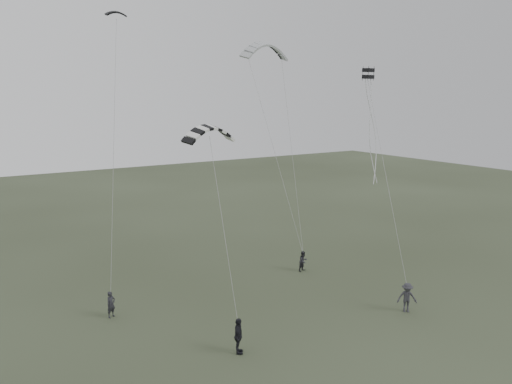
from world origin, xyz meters
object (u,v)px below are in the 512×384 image
kite_pale_large (265,44)px  kite_box (368,74)px  flyer_center (238,336)px  flyer_right (303,261)px  flyer_far (407,298)px  kite_striped (209,127)px  flyer_left (111,304)px  kite_dark_small (116,12)px

kite_pale_large → kite_box: bearing=-86.0°
flyer_center → flyer_right: bearing=-19.1°
flyer_far → kite_striped: size_ratio=0.58×
flyer_left → kite_dark_small: bearing=37.5°
kite_dark_small → kite_pale_large: size_ratio=0.30×
kite_dark_small → flyer_center: bearing=-82.2°
kite_pale_large → kite_striped: size_ratio=1.39×
flyer_center → kite_box: kite_box is taller
flyer_left → kite_striped: (4.76, -3.89, 10.51)m
kite_box → kite_pale_large: bearing=92.3°
flyer_right → kite_pale_large: 17.66m
flyer_center → kite_box: size_ratio=2.72×
flyer_center → kite_striped: kite_striped is taller
flyer_left → flyer_center: 8.84m
flyer_left → kite_box: kite_box is taller
kite_pale_large → flyer_center: bearing=-133.2°
flyer_right → flyer_far: size_ratio=0.84×
flyer_right → flyer_left: bearing=168.1°
flyer_right → flyer_center: size_ratio=0.81×
kite_pale_large → kite_dark_small: bearing=-177.9°
kite_dark_small → flyer_far: bearing=-46.5°
kite_box → kite_striped: bearing=176.0°
flyer_center → kite_box: bearing=-37.2°
flyer_right → kite_dark_small: 21.68m
kite_dark_small → flyer_left: bearing=-117.2°
flyer_center → flyer_left: bearing=61.7°
flyer_far → kite_dark_small: bearing=167.4°
flyer_center → flyer_far: bearing=-62.7°
flyer_left → flyer_center: flyer_center is taller
kite_striped → flyer_left: bearing=128.5°
kite_pale_large → kite_striped: bearing=-140.6°
flyer_far → kite_box: 14.82m
flyer_right → flyer_far: (0.83, -9.19, 0.15)m
flyer_far → flyer_center: bearing=-150.5°
flyer_left → flyer_center: (4.22, -7.76, 0.15)m
kite_pale_large → flyer_far: bearing=-95.7°
flyer_right → kite_striped: kite_striped is taller
flyer_left → kite_striped: kite_striped is taller
flyer_right → kite_box: bearing=-66.5°
flyer_far → kite_pale_large: (-0.00, 15.75, 16.23)m
flyer_left → kite_pale_large: size_ratio=0.36×
flyer_left → flyer_center: size_ratio=0.84×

